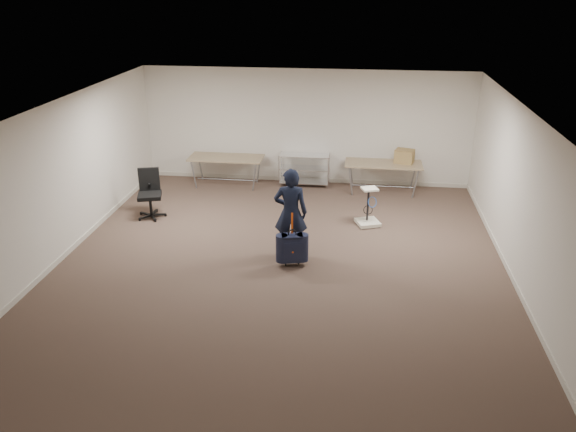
# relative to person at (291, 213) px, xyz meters

# --- Properties ---
(ground) EXTENTS (9.00, 9.00, 0.00)m
(ground) POSITION_rel_person_xyz_m (-0.13, -0.40, -0.84)
(ground) COLOR #3F2F26
(ground) RESTS_ON ground
(room_shell) EXTENTS (8.00, 9.00, 9.00)m
(room_shell) POSITION_rel_person_xyz_m (-0.13, 0.98, -0.79)
(room_shell) COLOR silver
(room_shell) RESTS_ON ground
(folding_table_left) EXTENTS (1.80, 0.75, 0.73)m
(folding_table_left) POSITION_rel_person_xyz_m (-2.03, 3.55, -0.16)
(folding_table_left) COLOR #8C7455
(folding_table_left) RESTS_ON ground
(folding_table_right) EXTENTS (1.80, 0.75, 0.73)m
(folding_table_right) POSITION_rel_person_xyz_m (1.77, 3.55, -0.16)
(folding_table_right) COLOR #8C7455
(folding_table_right) RESTS_ON ground
(wire_shelf) EXTENTS (1.22, 0.47, 0.80)m
(wire_shelf) POSITION_rel_person_xyz_m (-0.13, 3.80, -0.40)
(wire_shelf) COLOR silver
(wire_shelf) RESTS_ON ground
(person) EXTENTS (0.63, 0.43, 1.68)m
(person) POSITION_rel_person_xyz_m (0.00, 0.00, 0.00)
(person) COLOR black
(person) RESTS_ON ground
(suitcase) EXTENTS (0.41, 0.29, 1.02)m
(suitcase) POSITION_rel_person_xyz_m (0.08, -0.44, -0.49)
(suitcase) COLOR black
(suitcase) RESTS_ON ground
(office_chair) EXTENTS (0.63, 0.63, 1.04)m
(office_chair) POSITION_rel_person_xyz_m (-3.20, 1.42, -0.52)
(office_chair) COLOR black
(office_chair) RESTS_ON ground
(equipment_cart) EXTENTS (0.57, 0.57, 0.82)m
(equipment_cart) POSITION_rel_person_xyz_m (1.43, 1.54, -0.62)
(equipment_cart) COLOR beige
(equipment_cart) RESTS_ON ground
(cardboard_box) EXTENTS (0.50, 0.43, 0.32)m
(cardboard_box) POSITION_rel_person_xyz_m (2.25, 3.64, 0.05)
(cardboard_box) COLOR #9E7E49
(cardboard_box) RESTS_ON folding_table_right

